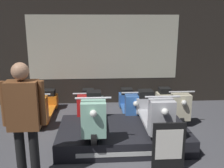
# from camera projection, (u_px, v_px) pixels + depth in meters

# --- Properties ---
(shop_wall_back) EXTENTS (7.28, 0.09, 3.20)m
(shop_wall_back) POSITION_uv_depth(u_px,v_px,m) (104.00, 46.00, 6.69)
(shop_wall_back) COLOR #28231E
(shop_wall_back) RESTS_ON ground_plane
(display_platform) EXTENTS (2.39, 1.38, 0.31)m
(display_platform) POSITION_uv_depth(u_px,v_px,m) (123.00, 135.00, 4.70)
(display_platform) COLOR black
(display_platform) RESTS_ON ground_plane
(scooter_display_left) EXTENTS (0.55, 1.69, 0.80)m
(scooter_display_left) POSITION_uv_depth(u_px,v_px,m) (94.00, 113.00, 4.52)
(scooter_display_left) COLOR black
(scooter_display_left) RESTS_ON display_platform
(scooter_display_right) EXTENTS (0.55, 1.69, 0.80)m
(scooter_display_right) POSITION_uv_depth(u_px,v_px,m) (152.00, 112.00, 4.59)
(scooter_display_right) COLOR black
(scooter_display_right) RESTS_ON display_platform
(scooter_backrow_0) EXTENTS (0.55, 1.69, 0.80)m
(scooter_backrow_0) POSITION_uv_depth(u_px,v_px,m) (44.00, 106.00, 5.81)
(scooter_backrow_0) COLOR black
(scooter_backrow_0) RESTS_ON ground_plane
(scooter_backrow_1) EXTENTS (0.55, 1.69, 0.80)m
(scooter_backrow_1) POSITION_uv_depth(u_px,v_px,m) (88.00, 106.00, 5.87)
(scooter_backrow_1) COLOR black
(scooter_backrow_1) RESTS_ON ground_plane
(scooter_backrow_2) EXTENTS (0.55, 1.69, 0.80)m
(scooter_backrow_2) POSITION_uv_depth(u_px,v_px,m) (130.00, 105.00, 5.93)
(scooter_backrow_2) COLOR black
(scooter_backrow_2) RESTS_ON ground_plane
(scooter_backrow_3) EXTENTS (0.55, 1.69, 0.80)m
(scooter_backrow_3) POSITION_uv_depth(u_px,v_px,m) (172.00, 104.00, 6.00)
(scooter_backrow_3) COLOR black
(scooter_backrow_3) RESTS_ON ground_plane
(person_left_browsing) EXTENTS (0.58, 0.23, 1.73)m
(person_left_browsing) POSITION_uv_depth(u_px,v_px,m) (24.00, 115.00, 3.31)
(person_left_browsing) COLOR black
(person_left_browsing) RESTS_ON ground_plane
(price_sign_board) EXTENTS (0.50, 0.04, 0.80)m
(price_sign_board) POSITION_uv_depth(u_px,v_px,m) (169.00, 147.00, 3.72)
(price_sign_board) COLOR black
(price_sign_board) RESTS_ON ground_plane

